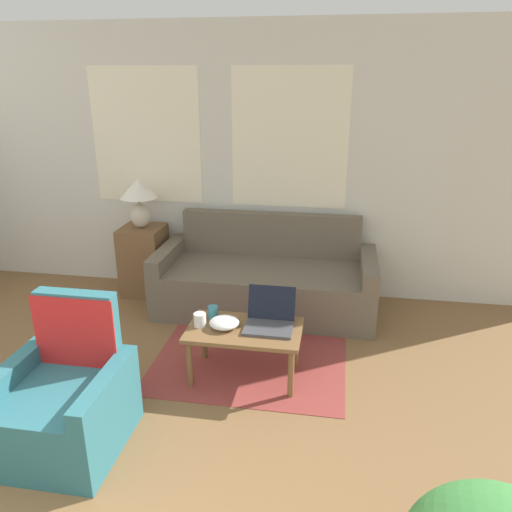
# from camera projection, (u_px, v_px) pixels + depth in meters

# --- Properties ---
(wall_back) EXTENTS (6.67, 0.06, 2.60)m
(wall_back) POSITION_uv_depth(u_px,v_px,m) (226.00, 163.00, 4.88)
(wall_back) COLOR silver
(wall_back) RESTS_ON ground_plane
(rug) EXTENTS (1.48, 1.90, 0.01)m
(rug) POSITION_uv_depth(u_px,v_px,m) (257.00, 338.00, 4.25)
(rug) COLOR brown
(rug) RESTS_ON ground_plane
(couch) EXTENTS (2.02, 0.86, 0.86)m
(couch) POSITION_uv_depth(u_px,v_px,m) (266.00, 281.00, 4.75)
(couch) COLOR #665B4C
(couch) RESTS_ON ground_plane
(armchair) EXTENTS (0.71, 0.71, 0.88)m
(armchair) POSITION_uv_depth(u_px,v_px,m) (65.00, 403.00, 2.99)
(armchair) COLOR #2D6B75
(armchair) RESTS_ON ground_plane
(side_table) EXTENTS (0.41, 0.41, 0.70)m
(side_table) POSITION_uv_depth(u_px,v_px,m) (144.00, 260.00, 5.05)
(side_table) COLOR brown
(side_table) RESTS_ON ground_plane
(table_lamp) EXTENTS (0.36, 0.36, 0.49)m
(table_lamp) POSITION_uv_depth(u_px,v_px,m) (139.00, 195.00, 4.82)
(table_lamp) COLOR beige
(table_lamp) RESTS_ON side_table
(coffee_table) EXTENTS (0.82, 0.49, 0.40)m
(coffee_table) POSITION_uv_depth(u_px,v_px,m) (244.00, 335.00, 3.61)
(coffee_table) COLOR brown
(coffee_table) RESTS_ON ground_plane
(laptop) EXTENTS (0.35, 0.32, 0.26)m
(laptop) POSITION_uv_depth(u_px,v_px,m) (270.00, 318.00, 3.61)
(laptop) COLOR #47474C
(laptop) RESTS_ON coffee_table
(cup_navy) EXTENTS (0.08, 0.08, 0.09)m
(cup_navy) POSITION_uv_depth(u_px,v_px,m) (213.00, 312.00, 3.73)
(cup_navy) COLOR teal
(cup_navy) RESTS_ON coffee_table
(cup_yellow) EXTENTS (0.09, 0.09, 0.10)m
(cup_yellow) POSITION_uv_depth(u_px,v_px,m) (200.00, 320.00, 3.61)
(cup_yellow) COLOR white
(cup_yellow) RESTS_ON coffee_table
(snack_bowl) EXTENTS (0.22, 0.22, 0.07)m
(snack_bowl) POSITION_uv_depth(u_px,v_px,m) (224.00, 323.00, 3.60)
(snack_bowl) COLOR white
(snack_bowl) RESTS_ON coffee_table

